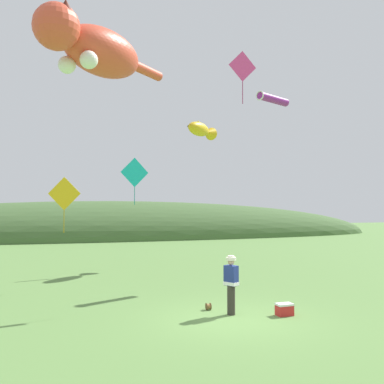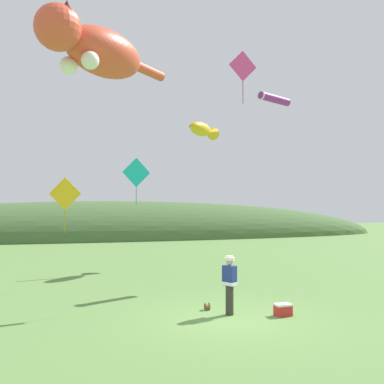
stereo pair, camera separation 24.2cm
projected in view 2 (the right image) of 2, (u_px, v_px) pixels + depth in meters
The scene contains 11 objects.
ground_plane at pixel (230, 319), 12.38m from camera, with size 120.00×120.00×0.00m, color #5B8442.
distant_hill_ridge at pixel (114, 237), 44.69m from camera, with size 61.95×12.42×7.64m.
festival_attendant at pixel (230, 283), 12.90m from camera, with size 0.43×0.49×1.77m.
kite_spool at pixel (207, 306), 13.48m from camera, with size 0.15×0.22×0.22m.
picnic_cooler at pixel (283, 310), 12.77m from camera, with size 0.51×0.35×0.36m.
kite_giant_cat at pixel (95, 50), 20.84m from camera, with size 7.01×6.65×2.72m.
kite_fish_windsock at pixel (203, 130), 24.10m from camera, with size 2.50×2.62×0.87m.
kite_tube_streamer at pixel (274, 99), 19.77m from camera, with size 2.01×1.26×0.44m.
kite_diamond_gold at pixel (65, 194), 17.24m from camera, with size 1.26×0.49×2.25m.
kite_diamond_teal at pixel (136, 173), 21.96m from camera, with size 1.49×0.34×2.42m.
kite_diamond_pink at pixel (243, 66), 17.09m from camera, with size 1.23×0.12×2.14m.
Camera 2 is at (-4.50, -11.71, 3.28)m, focal length 40.00 mm.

